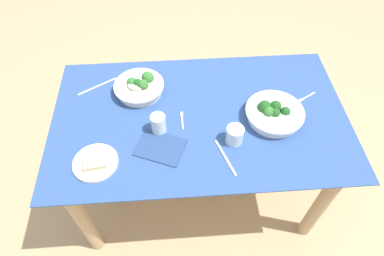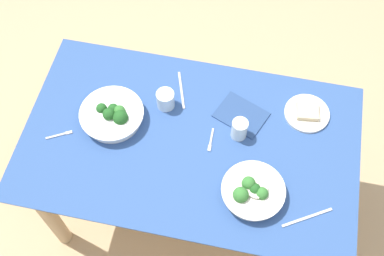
{
  "view_description": "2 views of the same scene",
  "coord_description": "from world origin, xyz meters",
  "px_view_note": "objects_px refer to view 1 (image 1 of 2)",
  "views": [
    {
      "loc": [
        0.11,
        1.0,
        1.9
      ],
      "look_at": [
        0.04,
        0.1,
        0.75
      ],
      "focal_mm": 30.77,
      "sensor_mm": 36.0,
      "label": 1
    },
    {
      "loc": [
        0.21,
        -0.94,
        2.49
      ],
      "look_at": [
        0.0,
        0.04,
        0.75
      ],
      "focal_mm": 45.5,
      "sensor_mm": 36.0,
      "label": 2
    }
  ],
  "objects_px": {
    "water_glass_center": "(235,135)",
    "napkin_folded_upper": "(160,147)",
    "fork_by_far_bowl": "(306,97)",
    "water_glass_side": "(158,124)",
    "table_knife_right": "(97,87)",
    "broccoli_bowl_near": "(140,87)",
    "table_knife_left": "(225,158)",
    "broccoli_bowl_far": "(274,114)",
    "bread_side_plate": "(95,162)",
    "fork_by_near_bowl": "(182,120)"
  },
  "relations": [
    {
      "from": "water_glass_center",
      "to": "napkin_folded_upper",
      "type": "height_order",
      "value": "water_glass_center"
    },
    {
      "from": "fork_by_far_bowl",
      "to": "napkin_folded_upper",
      "type": "distance_m",
      "value": 0.77
    },
    {
      "from": "water_glass_side",
      "to": "fork_by_far_bowl",
      "type": "height_order",
      "value": "water_glass_side"
    },
    {
      "from": "table_knife_right",
      "to": "water_glass_side",
      "type": "bearing_deg",
      "value": 104.85
    },
    {
      "from": "broccoli_bowl_near",
      "to": "table_knife_right",
      "type": "xyz_separation_m",
      "value": [
        0.22,
        -0.05,
        -0.03
      ]
    },
    {
      "from": "table_knife_left",
      "to": "table_knife_right",
      "type": "height_order",
      "value": "same"
    },
    {
      "from": "water_glass_side",
      "to": "table_knife_left",
      "type": "xyz_separation_m",
      "value": [
        -0.28,
        0.17,
        -0.05
      ]
    },
    {
      "from": "water_glass_center",
      "to": "fork_by_far_bowl",
      "type": "distance_m",
      "value": 0.46
    },
    {
      "from": "fork_by_far_bowl",
      "to": "table_knife_right",
      "type": "bearing_deg",
      "value": -37.14
    },
    {
      "from": "broccoli_bowl_far",
      "to": "water_glass_center",
      "type": "xyz_separation_m",
      "value": [
        0.2,
        0.12,
        0.01
      ]
    },
    {
      "from": "bread_side_plate",
      "to": "broccoli_bowl_far",
      "type": "bearing_deg",
      "value": -166.37
    },
    {
      "from": "bread_side_plate",
      "to": "napkin_folded_upper",
      "type": "xyz_separation_m",
      "value": [
        -0.27,
        -0.06,
        -0.01
      ]
    },
    {
      "from": "bread_side_plate",
      "to": "fork_by_near_bowl",
      "type": "distance_m",
      "value": 0.43
    },
    {
      "from": "fork_by_far_bowl",
      "to": "table_knife_right",
      "type": "height_order",
      "value": "same"
    },
    {
      "from": "water_glass_side",
      "to": "table_knife_left",
      "type": "distance_m",
      "value": 0.33
    },
    {
      "from": "water_glass_center",
      "to": "napkin_folded_upper",
      "type": "bearing_deg",
      "value": 2.57
    },
    {
      "from": "broccoli_bowl_far",
      "to": "fork_by_near_bowl",
      "type": "relative_size",
      "value": 2.5
    },
    {
      "from": "broccoli_bowl_far",
      "to": "napkin_folded_upper",
      "type": "bearing_deg",
      "value": 14.01
    },
    {
      "from": "fork_by_far_bowl",
      "to": "broccoli_bowl_near",
      "type": "bearing_deg",
      "value": -35.97
    },
    {
      "from": "table_knife_left",
      "to": "water_glass_side",
      "type": "bearing_deg",
      "value": -139.85
    },
    {
      "from": "water_glass_center",
      "to": "broccoli_bowl_far",
      "type": "bearing_deg",
      "value": -149.76
    },
    {
      "from": "fork_by_far_bowl",
      "to": "fork_by_near_bowl",
      "type": "relative_size",
      "value": 0.95
    },
    {
      "from": "table_knife_right",
      "to": "napkin_folded_upper",
      "type": "relative_size",
      "value": 1.03
    },
    {
      "from": "broccoli_bowl_far",
      "to": "napkin_folded_upper",
      "type": "height_order",
      "value": "broccoli_bowl_far"
    },
    {
      "from": "broccoli_bowl_far",
      "to": "fork_by_far_bowl",
      "type": "distance_m",
      "value": 0.23
    },
    {
      "from": "bread_side_plate",
      "to": "water_glass_side",
      "type": "xyz_separation_m",
      "value": [
        -0.27,
        -0.16,
        0.04
      ]
    },
    {
      "from": "water_glass_side",
      "to": "broccoli_bowl_far",
      "type": "bearing_deg",
      "value": -176.27
    },
    {
      "from": "water_glass_side",
      "to": "fork_by_near_bowl",
      "type": "bearing_deg",
      "value": -153.7
    },
    {
      "from": "broccoli_bowl_far",
      "to": "bread_side_plate",
      "type": "bearing_deg",
      "value": 13.63
    },
    {
      "from": "broccoli_bowl_far",
      "to": "table_knife_left",
      "type": "relative_size",
      "value": 1.38
    },
    {
      "from": "fork_by_far_bowl",
      "to": "water_glass_side",
      "type": "bearing_deg",
      "value": -16.98
    },
    {
      "from": "fork_by_far_bowl",
      "to": "napkin_folded_upper",
      "type": "xyz_separation_m",
      "value": [
        0.72,
        0.25,
        0.0
      ]
    },
    {
      "from": "water_glass_side",
      "to": "napkin_folded_upper",
      "type": "distance_m",
      "value": 0.11
    },
    {
      "from": "table_knife_right",
      "to": "broccoli_bowl_far",
      "type": "bearing_deg",
      "value": 131.33
    },
    {
      "from": "broccoli_bowl_far",
      "to": "water_glass_side",
      "type": "relative_size",
      "value": 2.83
    },
    {
      "from": "table_knife_left",
      "to": "napkin_folded_upper",
      "type": "bearing_deg",
      "value": -123.5
    },
    {
      "from": "broccoli_bowl_near",
      "to": "table_knife_left",
      "type": "xyz_separation_m",
      "value": [
        -0.37,
        0.43,
        -0.03
      ]
    },
    {
      "from": "water_glass_side",
      "to": "table_knife_left",
      "type": "bearing_deg",
      "value": 148.89
    },
    {
      "from": "broccoli_bowl_far",
      "to": "bread_side_plate",
      "type": "height_order",
      "value": "broccoli_bowl_far"
    },
    {
      "from": "water_glass_side",
      "to": "fork_by_near_bowl",
      "type": "distance_m",
      "value": 0.13
    },
    {
      "from": "napkin_folded_upper",
      "to": "table_knife_left",
      "type": "bearing_deg",
      "value": 165.24
    },
    {
      "from": "broccoli_bowl_far",
      "to": "table_knife_right",
      "type": "height_order",
      "value": "broccoli_bowl_far"
    },
    {
      "from": "fork_by_near_bowl",
      "to": "table_knife_right",
      "type": "relative_size",
      "value": 0.52
    },
    {
      "from": "water_glass_side",
      "to": "napkin_folded_upper",
      "type": "relative_size",
      "value": 0.47
    },
    {
      "from": "water_glass_center",
      "to": "napkin_folded_upper",
      "type": "distance_m",
      "value": 0.33
    },
    {
      "from": "bread_side_plate",
      "to": "table_knife_left",
      "type": "bearing_deg",
      "value": 178.9
    },
    {
      "from": "fork_by_far_bowl",
      "to": "fork_by_near_bowl",
      "type": "distance_m",
      "value": 0.63
    },
    {
      "from": "fork_by_far_bowl",
      "to": "table_knife_left",
      "type": "distance_m",
      "value": 0.55
    },
    {
      "from": "water_glass_side",
      "to": "fork_by_far_bowl",
      "type": "distance_m",
      "value": 0.75
    },
    {
      "from": "fork_by_near_bowl",
      "to": "napkin_folded_upper",
      "type": "distance_m",
      "value": 0.18
    }
  ]
}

